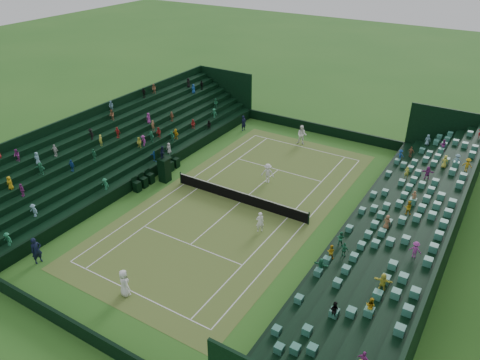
{
  "coord_description": "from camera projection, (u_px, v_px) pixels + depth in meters",
  "views": [
    {
      "loc": [
        16.23,
        -26.38,
        19.13
      ],
      "look_at": [
        0.0,
        0.0,
        2.0
      ],
      "focal_mm": 35.0,
      "sensor_mm": 36.0,
      "label": 1
    }
  ],
  "objects": [
    {
      "name": "courtside_chairs",
      "position": [
        157.0,
        174.0,
        39.56
      ],
      "size": [
        0.56,
        5.53,
        1.22
      ],
      "color": "black",
      "rests_on": "ground"
    },
    {
      "name": "south_grandstand",
      "position": [
        119.0,
        148.0,
        41.43
      ],
      "size": [
        6.6,
        32.0,
        4.9
      ],
      "color": "black",
      "rests_on": "ground"
    },
    {
      "name": "perimeter_wall_east",
      "position": [
        345.0,
        230.0,
        32.23
      ],
      "size": [
        0.2,
        31.77,
        1.0
      ],
      "primitive_type": "cube",
      "color": "black",
      "rests_on": "ground"
    },
    {
      "name": "perimeter_wall_west",
      "position": [
        156.0,
        170.0,
        40.02
      ],
      "size": [
        0.2,
        31.77,
        1.0
      ],
      "primitive_type": "cube",
      "color": "black",
      "rests_on": "ground"
    },
    {
      "name": "perimeter_wall_north",
      "position": [
        321.0,
        129.0,
        47.97
      ],
      "size": [
        17.17,
        0.2,
        1.0
      ],
      "primitive_type": "cube",
      "color": "black",
      "rests_on": "ground"
    },
    {
      "name": "line_judge_north",
      "position": [
        244.0,
        123.0,
        48.55
      ],
      "size": [
        0.56,
        0.69,
        1.63
      ],
      "primitive_type": "imported",
      "rotation": [
        0.0,
        0.0,
        1.25
      ],
      "color": "black",
      "rests_on": "ground"
    },
    {
      "name": "player_near_east",
      "position": [
        260.0,
        222.0,
        32.59
      ],
      "size": [
        0.68,
        0.68,
        1.59
      ],
      "primitive_type": "imported",
      "rotation": [
        0.0,
        0.0,
        3.91
      ],
      "color": "white",
      "rests_on": "ground"
    },
    {
      "name": "umpire_chair",
      "position": [
        164.0,
        166.0,
        38.77
      ],
      "size": [
        1.02,
        1.02,
        3.2
      ],
      "color": "black",
      "rests_on": "ground"
    },
    {
      "name": "player_far_east",
      "position": [
        268.0,
        173.0,
        38.79
      ],
      "size": [
        1.23,
        0.9,
        1.71
      ],
      "primitive_type": "imported",
      "rotation": [
        0.0,
        0.0,
        0.26
      ],
      "color": "white",
      "rests_on": "ground"
    },
    {
      "name": "tennis_net",
      "position": [
        240.0,
        197.0,
        36.11
      ],
      "size": [
        11.67,
        0.1,
        1.06
      ],
      "color": "black",
      "rests_on": "ground"
    },
    {
      "name": "player_near_west",
      "position": [
        124.0,
        283.0,
        26.96
      ],
      "size": [
        1.01,
        0.84,
        1.77
      ],
      "primitive_type": "imported",
      "rotation": [
        0.0,
        0.0,
        2.77
      ],
      "color": "white",
      "rests_on": "ground"
    },
    {
      "name": "north_grandstand",
      "position": [
        409.0,
        236.0,
        29.81
      ],
      "size": [
        6.6,
        32.0,
        4.9
      ],
      "color": "black",
      "rests_on": "ground"
    },
    {
      "name": "ground",
      "position": [
        240.0,
        202.0,
        36.37
      ],
      "size": [
        160.0,
        160.0,
        0.0
      ],
      "primitive_type": "plane",
      "color": "#2B651F",
      "rests_on": "ground"
    },
    {
      "name": "perimeter_wall_south",
      "position": [
        80.0,
        331.0,
        24.29
      ],
      "size": [
        17.17,
        0.2,
        1.0
      ],
      "primitive_type": "cube",
      "color": "black",
      "rests_on": "ground"
    },
    {
      "name": "line_judge_south",
      "position": [
        36.0,
        251.0,
        29.56
      ],
      "size": [
        0.56,
        0.74,
        1.84
      ],
      "primitive_type": "imported",
      "rotation": [
        0.0,
        0.0,
        1.37
      ],
      "color": "black",
      "rests_on": "ground"
    },
    {
      "name": "court_surface",
      "position": [
        240.0,
        202.0,
        36.37
      ],
      "size": [
        12.97,
        26.77,
        0.01
      ],
      "primitive_type": "cube",
      "color": "#3D7627",
      "rests_on": "ground"
    },
    {
      "name": "player_far_west",
      "position": [
        302.0,
        135.0,
        45.48
      ],
      "size": [
        1.08,
        0.92,
        1.93
      ],
      "primitive_type": "imported",
      "rotation": [
        0.0,
        0.0,
        0.22
      ],
      "color": "white",
      "rests_on": "ground"
    }
  ]
}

